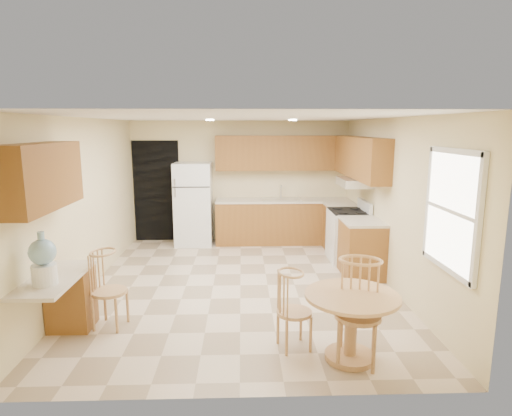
{
  "coord_description": "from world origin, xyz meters",
  "views": [
    {
      "loc": [
        0.03,
        -6.17,
        2.36
      ],
      "look_at": [
        0.25,
        0.3,
        1.14
      ],
      "focal_mm": 30.0,
      "sensor_mm": 36.0,
      "label": 1
    }
  ],
  "objects_px": {
    "dining_table": "(351,317)",
    "chair_table_a": "(295,305)",
    "refrigerator": "(194,204)",
    "stove": "(348,235)",
    "chair_table_b": "(361,306)",
    "water_crock": "(43,261)",
    "chair_desk": "(106,284)"
  },
  "relations": [
    {
      "from": "dining_table",
      "to": "chair_table_a",
      "type": "height_order",
      "value": "chair_table_a"
    },
    {
      "from": "refrigerator",
      "to": "chair_table_a",
      "type": "height_order",
      "value": "refrigerator"
    },
    {
      "from": "stove",
      "to": "chair_table_b",
      "type": "relative_size",
      "value": 1.02
    },
    {
      "from": "stove",
      "to": "chair_table_b",
      "type": "bearing_deg",
      "value": -101.99
    },
    {
      "from": "stove",
      "to": "water_crock",
      "type": "height_order",
      "value": "water_crock"
    },
    {
      "from": "refrigerator",
      "to": "stove",
      "type": "bearing_deg",
      "value": -22.99
    },
    {
      "from": "chair_table_a",
      "to": "chair_table_b",
      "type": "distance_m",
      "value": 0.7
    },
    {
      "from": "stove",
      "to": "dining_table",
      "type": "distance_m",
      "value": 3.41
    },
    {
      "from": "refrigerator",
      "to": "water_crock",
      "type": "bearing_deg",
      "value": -103.67
    },
    {
      "from": "chair_table_a",
      "to": "chair_desk",
      "type": "bearing_deg",
      "value": -119.56
    },
    {
      "from": "dining_table",
      "to": "chair_table_b",
      "type": "xyz_separation_m",
      "value": [
        0.05,
        -0.16,
        0.19
      ]
    },
    {
      "from": "refrigerator",
      "to": "chair_desk",
      "type": "distance_m",
      "value": 3.86
    },
    {
      "from": "stove",
      "to": "chair_desk",
      "type": "bearing_deg",
      "value": -143.41
    },
    {
      "from": "stove",
      "to": "water_crock",
      "type": "distance_m",
      "value": 5.03
    },
    {
      "from": "dining_table",
      "to": "chair_table_a",
      "type": "distance_m",
      "value": 0.58
    },
    {
      "from": "water_crock",
      "to": "stove",
      "type": "bearing_deg",
      "value": 38.27
    },
    {
      "from": "dining_table",
      "to": "chair_desk",
      "type": "xyz_separation_m",
      "value": [
        -2.69,
        0.74,
        0.1
      ]
    },
    {
      "from": "stove",
      "to": "dining_table",
      "type": "height_order",
      "value": "stove"
    },
    {
      "from": "water_crock",
      "to": "chair_desk",
      "type": "bearing_deg",
      "value": 48.94
    },
    {
      "from": "dining_table",
      "to": "chair_table_b",
      "type": "height_order",
      "value": "chair_table_b"
    },
    {
      "from": "refrigerator",
      "to": "stove",
      "type": "distance_m",
      "value": 3.14
    },
    {
      "from": "chair_table_b",
      "to": "chair_desk",
      "type": "distance_m",
      "value": 2.88
    },
    {
      "from": "dining_table",
      "to": "chair_table_a",
      "type": "relative_size",
      "value": 1.11
    },
    {
      "from": "chair_table_b",
      "to": "chair_desk",
      "type": "xyz_separation_m",
      "value": [
        -2.74,
        0.9,
        -0.08
      ]
    },
    {
      "from": "chair_table_b",
      "to": "chair_desk",
      "type": "relative_size",
      "value": 1.15
    },
    {
      "from": "dining_table",
      "to": "water_crock",
      "type": "bearing_deg",
      "value": 175.95
    },
    {
      "from": "refrigerator",
      "to": "stove",
      "type": "height_order",
      "value": "refrigerator"
    },
    {
      "from": "refrigerator",
      "to": "chair_table_a",
      "type": "relative_size",
      "value": 1.94
    },
    {
      "from": "stove",
      "to": "chair_desk",
      "type": "height_order",
      "value": "stove"
    },
    {
      "from": "stove",
      "to": "dining_table",
      "type": "bearing_deg",
      "value": -103.38
    },
    {
      "from": "dining_table",
      "to": "chair_desk",
      "type": "relative_size",
      "value": 1.03
    },
    {
      "from": "chair_table_a",
      "to": "chair_table_b",
      "type": "height_order",
      "value": "chair_table_b"
    }
  ]
}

